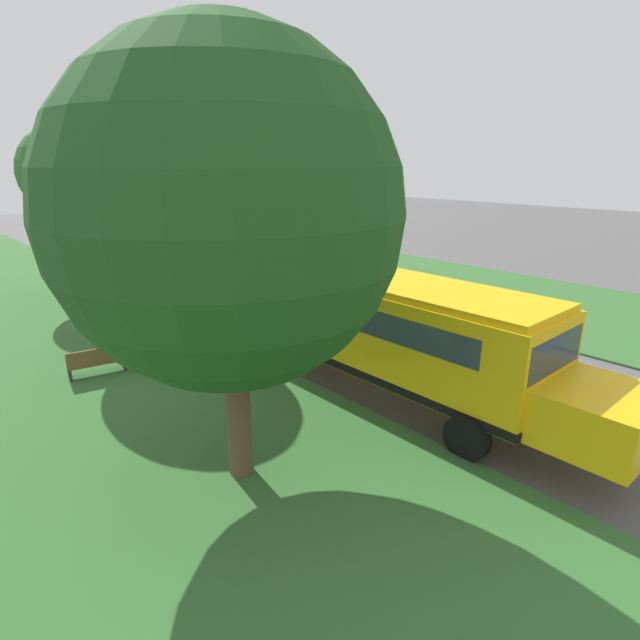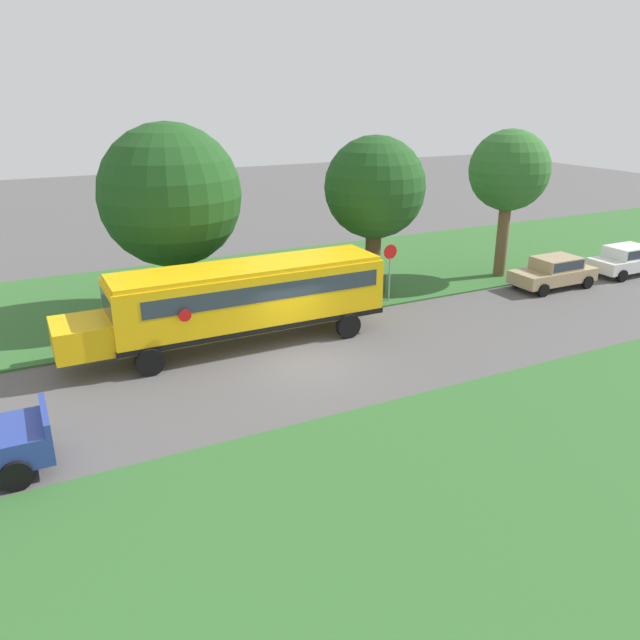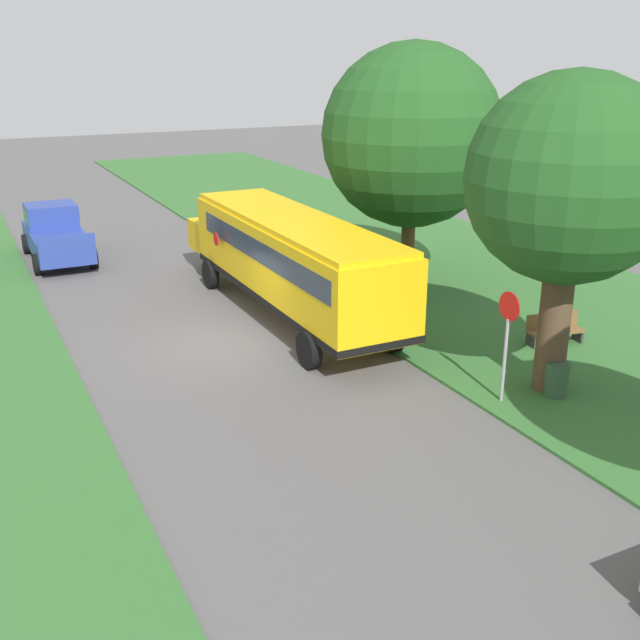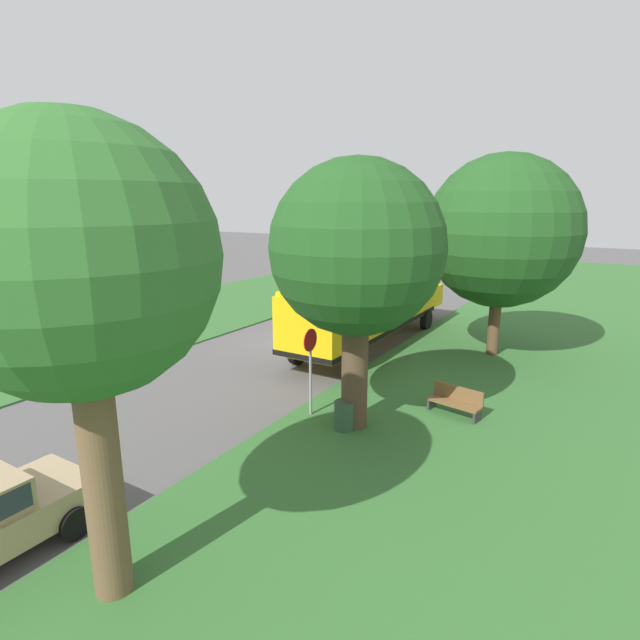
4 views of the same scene
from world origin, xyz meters
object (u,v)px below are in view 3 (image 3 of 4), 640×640
object	(u,v)px
stop_sign	(507,334)
park_bench	(554,330)
oak_tree_beside_bus	(415,134)
pickup_truck	(55,233)
school_bus	(289,256)
oak_tree_roadside_mid	(574,184)
trash_bin	(556,381)

from	to	relation	value
stop_sign	park_bench	xyz separation A→B (m)	(-3.70, -2.27, -1.26)
oak_tree_beside_bus	stop_sign	bearing A→B (deg)	69.97
pickup_truck	school_bus	bearing A→B (deg)	117.64
oak_tree_roadside_mid	pickup_truck	bearing A→B (deg)	-64.28
oak_tree_beside_bus	park_bench	bearing A→B (deg)	93.59
school_bus	trash_bin	bearing A→B (deg)	111.26
oak_tree_beside_bus	school_bus	bearing A→B (deg)	12.37
school_bus	pickup_truck	distance (m)	11.75
trash_bin	park_bench	bearing A→B (deg)	-132.21
school_bus	pickup_truck	world-z (taller)	school_bus
school_bus	pickup_truck	xyz separation A→B (m)	(5.44, -10.38, -0.85)
oak_tree_roadside_mid	trash_bin	bearing A→B (deg)	62.01
school_bus	oak_tree_roadside_mid	world-z (taller)	oak_tree_roadside_mid
stop_sign	trash_bin	bearing A→B (deg)	165.53
pickup_truck	stop_sign	bearing A→B (deg)	111.80
pickup_truck	oak_tree_beside_bus	size ratio (longest dim) A/B	0.66
pickup_truck	stop_sign	size ratio (longest dim) A/B	1.97
pickup_truck	trash_bin	bearing A→B (deg)	114.90
oak_tree_roadside_mid	stop_sign	world-z (taller)	oak_tree_roadside_mid
school_bus	pickup_truck	size ratio (longest dim) A/B	2.30
park_bench	trash_bin	size ratio (longest dim) A/B	1.85
oak_tree_roadside_mid	trash_bin	world-z (taller)	oak_tree_roadside_mid
school_bus	oak_tree_beside_bus	size ratio (longest dim) A/B	1.52
stop_sign	trash_bin	size ratio (longest dim) A/B	3.04
pickup_truck	stop_sign	xyz separation A→B (m)	(-7.30, 18.25, 0.66)
stop_sign	trash_bin	world-z (taller)	stop_sign
school_bus	park_bench	bearing A→B (deg)	134.80
oak_tree_beside_bus	park_bench	xyz separation A→B (m)	(-0.42, 6.73, -4.75)
pickup_truck	park_bench	world-z (taller)	pickup_truck
park_bench	oak_tree_roadside_mid	bearing A→B (deg)	46.19
school_bus	park_bench	size ratio (longest dim) A/B	7.46
stop_sign	park_bench	distance (m)	4.52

